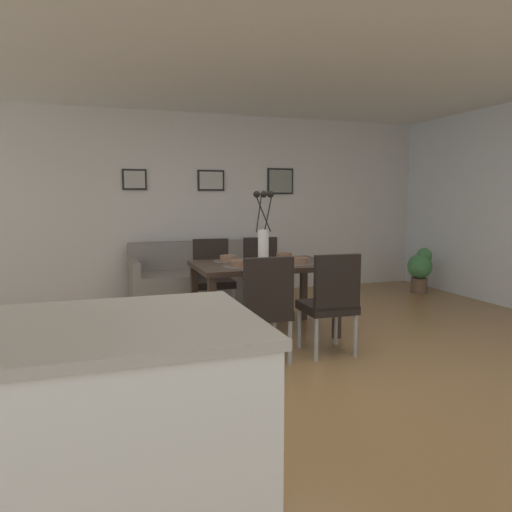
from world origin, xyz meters
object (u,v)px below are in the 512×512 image
Objects in this scene: bowl_near_left at (240,263)px; framed_picture_right at (280,181)px; potted_plant at (420,268)px; dining_chair_far_right at (263,272)px; dining_table at (263,271)px; framed_picture_center at (211,180)px; dining_chair_near_left at (264,304)px; dining_chair_near_right at (213,274)px; framed_picture_left at (134,180)px; centerpiece_vase at (263,235)px; bowl_far_right at (284,256)px; bowl_near_right at (228,258)px; dining_chair_far_left at (331,299)px; sofa at (208,281)px; bowl_far_left at (300,260)px.

framed_picture_right is (1.39, 2.45, 0.87)m from bowl_near_left.
framed_picture_right is 2.45m from potted_plant.
dining_chair_far_right is 5.41× the size of bowl_near_left.
dining_table is 3.59× the size of framed_picture_center.
dining_chair_near_left and dining_chair_near_right have the same top height.
framed_picture_left is (-0.76, 2.45, 0.87)m from bowl_near_left.
centerpiece_vase is 0.45m from bowl_far_right.
potted_plant is at bearing 24.76° from bowl_near_left.
dining_chair_near_left reaches higher than bowl_near_left.
bowl_far_right is at bearing -81.19° from framed_picture_center.
bowl_far_right is 2.23m from framed_picture_center.
bowl_near_right is 0.44× the size of framed_picture_center.
centerpiece_vase is 1.88× the size of framed_picture_center.
framed_picture_left reaches higher than dining_chair_far_left.
sofa is 3.14m from potted_plant.
bowl_near_right reaches higher than potted_plant.
framed_picture_left is (-1.39, 2.45, 0.87)m from bowl_far_left.
dining_chair_near_right is 1.25× the size of centerpiece_vase.
bowl_near_right is at bearing 146.74° from centerpiece_vase.
bowl_near_left and bowl_near_right have the same top height.
centerpiece_vase reaches higher than bowl_far_right.
sofa is 6.33× the size of framed_picture_left.
centerpiece_vase is at bearing 146.25° from bowl_far_left.
dining_chair_far_left reaches higher than sofa.
dining_chair_near_right is 1.00× the size of dining_chair_far_right.
dining_table is at bearing -33.50° from bowl_near_right.
bowl_far_left is at bearing -89.48° from dining_chair_far_right.
dining_table is 0.40m from bowl_far_right.
bowl_far_right is (-0.02, 1.06, 0.27)m from dining_chair_far_left.
framed_picture_center is (0.29, 3.09, 1.14)m from dining_chair_near_left.
dining_chair_near_left is at bearing -87.89° from bowl_near_left.
centerpiece_vase reaches higher than dining_table.
bowl_far_right is at bearing 33.50° from bowl_near_left.
bowl_far_left is at bearing -58.84° from dining_chair_near_right.
framed_picture_left is at bearing 118.29° from dining_chair_near_right.
potted_plant is (2.60, 2.14, -0.14)m from dining_chair_far_left.
bowl_near_left is 3.60m from potted_plant.
dining_chair_far_right is 2.67m from potted_plant.
dining_chair_far_right is (0.63, 0.01, 0.00)m from dining_chair_near_right.
dining_chair_far_left is 1.37× the size of potted_plant.
dining_chair_far_left is 1.25× the size of centerpiece_vase.
dining_chair_near_right is 1.37× the size of potted_plant.
dining_chair_near_right is 3.29m from potted_plant.
dining_chair_near_left is 1.81m from dining_chair_far_right.
dining_table is 4.28× the size of framed_picture_left.
bowl_near_left is at bearing -146.50° from dining_table.
framed_picture_right is at bearing -0.00° from framed_picture_center.
bowl_near_right is 2.34m from framed_picture_left.
framed_picture_left reaches higher than bowl_far_left.
dining_chair_near_right is at bearing -99.68° from sofa.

